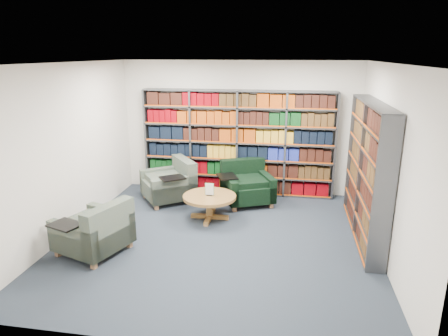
% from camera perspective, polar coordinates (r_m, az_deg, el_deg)
% --- Properties ---
extents(room_shell, '(5.02, 5.02, 2.82)m').
position_cam_1_polar(room_shell, '(6.14, -0.93, 1.60)').
color(room_shell, black).
rests_on(room_shell, ground).
extents(bookshelf_back, '(4.00, 0.28, 2.20)m').
position_cam_1_polar(bookshelf_back, '(8.46, 1.96, 3.55)').
color(bookshelf_back, '#47494F').
rests_on(bookshelf_back, ground).
extents(bookshelf_right, '(0.28, 2.50, 2.20)m').
position_cam_1_polar(bookshelf_right, '(6.82, 19.78, -0.52)').
color(bookshelf_right, '#47494F').
rests_on(bookshelf_right, ground).
extents(chair_teal_left, '(1.30, 1.32, 0.85)m').
position_cam_1_polar(chair_teal_left, '(8.29, -7.38, -2.29)').
color(chair_teal_left, '#091F36').
rests_on(chair_teal_left, ground).
extents(chair_green_right, '(1.23, 1.21, 0.84)m').
position_cam_1_polar(chair_green_right, '(8.14, 3.15, -2.54)').
color(chair_green_right, black).
rests_on(chair_green_right, ground).
extents(chair_teal_front, '(1.15, 1.20, 0.82)m').
position_cam_1_polar(chair_teal_front, '(6.39, -17.68, -8.81)').
color(chair_teal_front, '#091F36').
rests_on(chair_teal_front, ground).
extents(coffee_table, '(0.97, 0.97, 0.68)m').
position_cam_1_polar(coffee_table, '(7.28, -2.08, -4.62)').
color(coffee_table, '#9B6838').
rests_on(coffee_table, ground).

